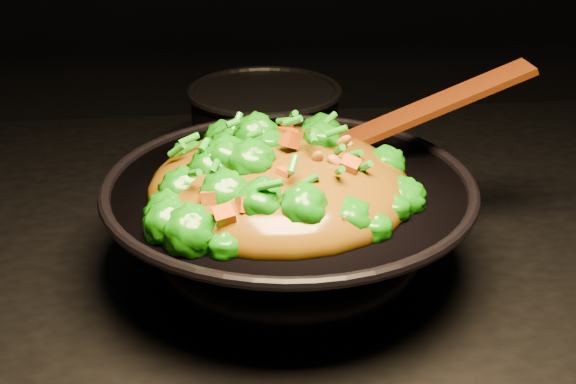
{
  "coord_description": "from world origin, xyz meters",
  "views": [
    {
      "loc": [
        -0.17,
        -0.72,
        1.33
      ],
      "look_at": [
        -0.1,
        -0.04,
        0.99
      ],
      "focal_mm": 45.0,
      "sensor_mm": 36.0,
      "label": 1
    }
  ],
  "objects": [
    {
      "name": "wok",
      "position": [
        -0.1,
        -0.05,
        0.95
      ],
      "size": [
        0.39,
        0.39,
        0.1
      ],
      "primitive_type": null,
      "rotation": [
        0.0,
        0.0,
        -0.05
      ],
      "color": "black",
      "rests_on": "stovetop"
    },
    {
      "name": "stir_fry",
      "position": [
        -0.11,
        -0.07,
        1.05
      ],
      "size": [
        0.26,
        0.26,
        0.09
      ],
      "primitive_type": null,
      "rotation": [
        0.0,
        0.0,
        -0.0
      ],
      "color": "#126B07",
      "rests_on": "wok"
    },
    {
      "name": "spatula",
      "position": [
        0.04,
        0.0,
        1.05
      ],
      "size": [
        0.26,
        0.04,
        0.11
      ],
      "primitive_type": "cube",
      "rotation": [
        0.0,
        -0.38,
        -0.0
      ],
      "color": "#3C1D09",
      "rests_on": "wok"
    },
    {
      "name": "back_pot",
      "position": [
        -0.1,
        0.23,
        0.96
      ],
      "size": [
        0.21,
        0.21,
        0.12
      ],
      "primitive_type": "cylinder",
      "rotation": [
        0.0,
        0.0,
        -0.04
      ],
      "color": "black",
      "rests_on": "stovetop"
    }
  ]
}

